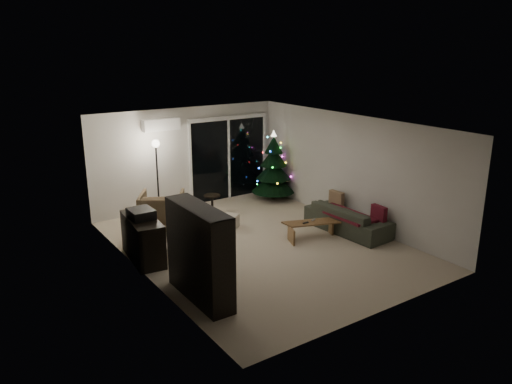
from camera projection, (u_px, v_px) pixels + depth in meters
room at (240, 179)px, 11.42m from camera, size 6.50×7.51×2.60m
bookshelf at (189, 256)px, 7.83m from camera, size 0.72×1.61×1.56m
media_cabinet at (143, 239)px, 9.49m from camera, size 0.64×1.38×0.84m
stereo at (141, 214)px, 9.34m from camera, size 0.42×0.50×0.18m
armchair at (162, 211)px, 11.03m from camera, size 1.28×1.29×0.86m
ottoman at (188, 225)px, 10.85m from camera, size 0.46×0.46×0.40m
cardboard_box_a at (168, 253)px, 9.54m from camera, size 0.41×0.32×0.29m
cardboard_box_b at (230, 222)px, 11.19m from camera, size 0.52×0.50×0.29m
side_table at (212, 205)px, 12.04m from camera, size 0.52×0.52×0.50m
floor_lamp at (158, 181)px, 11.62m from camera, size 0.29×0.29×1.83m
sofa at (348, 219)px, 10.96m from camera, size 0.89×2.04×0.58m
sofa_throw at (345, 214)px, 10.87m from camera, size 0.62×1.44×0.05m
cushion_a at (336, 199)px, 11.54m from camera, size 0.15×0.39×0.38m
cushion_b at (379, 214)px, 10.51m from camera, size 0.14×0.39×0.38m
coffee_table at (311, 230)px, 10.63m from camera, size 1.19×0.75×0.35m
remote_a at (306, 223)px, 10.50m from camera, size 0.14×0.04×0.02m
remote_b at (313, 220)px, 10.67m from camera, size 0.14×0.08×0.02m
christmas_tree at (273, 165)px, 13.09m from camera, size 1.37×1.37×1.85m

